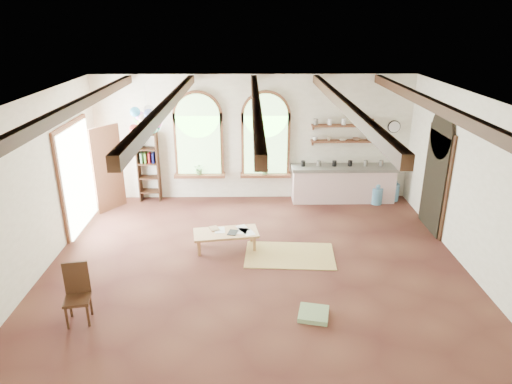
{
  "coord_description": "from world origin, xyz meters",
  "views": [
    {
      "loc": [
        -0.12,
        -7.83,
        4.5
      ],
      "look_at": [
        0.01,
        0.6,
        1.25
      ],
      "focal_mm": 32.0,
      "sensor_mm": 36.0,
      "label": 1
    }
  ],
  "objects_px": {
    "coffee_table": "(226,234)",
    "side_chair": "(79,305)",
    "kitchen_counter": "(343,183)",
    "balloon_cluster": "(147,120)"
  },
  "relations": [
    {
      "from": "kitchen_counter",
      "to": "side_chair",
      "type": "bearing_deg",
      "value": -135.72
    },
    {
      "from": "coffee_table",
      "to": "balloon_cluster",
      "type": "height_order",
      "value": "balloon_cluster"
    },
    {
      "from": "kitchen_counter",
      "to": "side_chair",
      "type": "distance_m",
      "value": 7.13
    },
    {
      "from": "coffee_table",
      "to": "side_chair",
      "type": "height_order",
      "value": "side_chair"
    },
    {
      "from": "coffee_table",
      "to": "side_chair",
      "type": "distance_m",
      "value": 3.24
    },
    {
      "from": "balloon_cluster",
      "to": "coffee_table",
      "type": "bearing_deg",
      "value": -43.42
    },
    {
      "from": "side_chair",
      "to": "kitchen_counter",
      "type": "bearing_deg",
      "value": 44.28
    },
    {
      "from": "coffee_table",
      "to": "balloon_cluster",
      "type": "xyz_separation_m",
      "value": [
        -1.8,
        1.7,
        2.0
      ]
    },
    {
      "from": "kitchen_counter",
      "to": "side_chair",
      "type": "height_order",
      "value": "side_chair"
    },
    {
      "from": "kitchen_counter",
      "to": "side_chair",
      "type": "xyz_separation_m",
      "value": [
        -5.1,
        -4.98,
        -0.2
      ]
    }
  ]
}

